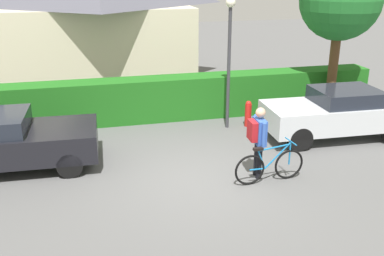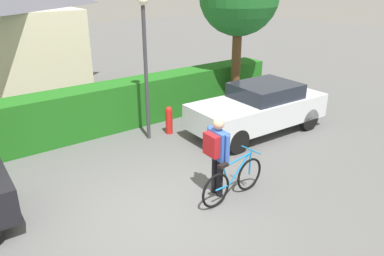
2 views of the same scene
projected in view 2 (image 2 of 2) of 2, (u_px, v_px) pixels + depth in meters
name	position (u px, v px, depth m)	size (l,w,h in m)	color
ground_plane	(158.00, 213.00, 7.26)	(60.00, 60.00, 0.00)	#575757
hedge_row	(70.00, 115.00, 10.34)	(14.12, 0.90, 1.35)	#1E641A
parked_car_far	(259.00, 108.00, 10.74)	(4.12, 1.80, 1.42)	silver
bicycle	(233.00, 181.00, 7.62)	(1.71, 0.50, 0.95)	black
person_rider	(217.00, 150.00, 7.50)	(0.36, 0.68, 1.69)	black
street_lamp	(145.00, 48.00, 9.65)	(0.28, 0.28, 3.84)	#38383D
fire_hydrant	(169.00, 120.00, 10.76)	(0.20, 0.20, 0.81)	red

